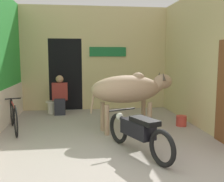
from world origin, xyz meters
The scene contains 9 objects.
ground_plane centered at (0.00, 0.00, 0.00)m, with size 30.00×30.00×0.00m, color #9E9389.
wall_back_with_doorway centered at (-0.37, 5.13, 1.48)m, with size 4.73×0.93×3.35m.
wall_right_with_door centered at (2.45, 2.38, 1.65)m, with size 0.22×4.87×3.35m.
cow centered at (0.64, 2.19, 0.99)m, with size 2.06×0.94×1.38m.
motorcycle_near centered at (0.50, 0.73, 0.41)m, with size 0.89×1.81×0.73m.
bicycle centered at (-2.07, 2.51, 0.36)m, with size 0.64×1.71×0.72m.
shopkeeper_seated centered at (-1.11, 4.20, 0.61)m, with size 0.45×0.34×1.18m.
plastic_stool centered at (-1.37, 4.33, 0.21)m, with size 0.36×0.36×0.38m.
bucket centered at (2.02, 2.44, 0.13)m, with size 0.26×0.26×0.26m.
Camera 1 is at (-0.53, -3.74, 1.74)m, focal length 42.00 mm.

